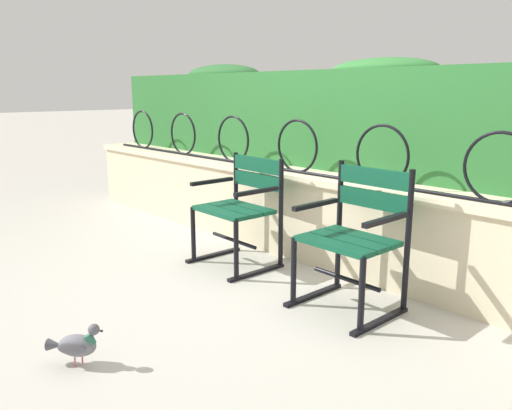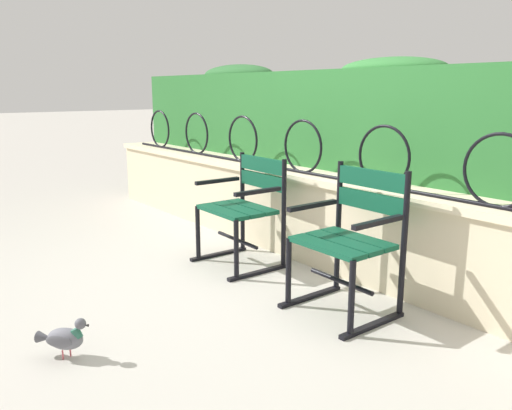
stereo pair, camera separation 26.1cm
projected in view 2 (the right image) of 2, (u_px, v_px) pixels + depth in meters
The scene contains 7 objects.
ground_plane at pixel (250, 282), 3.61m from camera, with size 60.00×60.00×0.00m, color #BCB7AD.
stone_wall at pixel (325, 218), 3.98m from camera, with size 6.41×0.41×0.69m.
iron_arch_fence at pixel (305, 150), 3.95m from camera, with size 5.89×0.02×0.42m.
hedge_row at pixel (368, 116), 4.11m from camera, with size 6.28×0.59×0.90m.
park_chair_left at pixel (245, 206), 3.92m from camera, with size 0.60×0.54×0.83m.
park_chair_right at pixel (351, 237), 3.07m from camera, with size 0.57×0.53×0.88m.
pigeon_near_chairs at pixel (64, 337), 2.57m from camera, with size 0.24×0.22×0.22m.
Camera 2 is at (2.69, -2.08, 1.33)m, focal length 35.93 mm.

